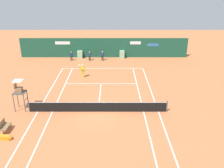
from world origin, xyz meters
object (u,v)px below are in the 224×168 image
object	(u,v)px
umpire_chair	(19,91)
ball_kid_left_post	(103,55)
tennis_ball_near_service_line	(134,76)
tennis_ball_by_sideline	(125,83)
player_bench	(4,125)
tennis_ball_mid_court	(132,74)
equipment_bag	(5,137)
ball_kid_centre_post	(71,55)
player_on_baseline	(83,70)
ball_kid_right_post	(90,56)

from	to	relation	value
umpire_chair	ball_kid_left_post	size ratio (longest dim) A/B	2.00
tennis_ball_near_service_line	tennis_ball_by_sideline	bearing A→B (deg)	-120.38
umpire_chair	tennis_ball_by_sideline	world-z (taller)	umpire_chair
player_bench	ball_kid_left_post	bearing A→B (deg)	159.67
tennis_ball_mid_court	tennis_ball_near_service_line	world-z (taller)	same
player_bench	equipment_bag	world-z (taller)	player_bench
ball_kid_centre_post	tennis_ball_near_service_line	world-z (taller)	ball_kid_centre_post
player_bench	equipment_bag	distance (m)	1.19
umpire_chair	player_on_baseline	distance (m)	9.23
ball_kid_left_post	tennis_ball_mid_court	world-z (taller)	ball_kid_left_post
ball_kid_left_post	player_bench	bearing A→B (deg)	66.59
ball_kid_centre_post	tennis_ball_by_sideline	distance (m)	11.39
equipment_bag	tennis_ball_by_sideline	world-z (taller)	equipment_bag
player_bench	ball_kid_centre_post	distance (m)	18.43
umpire_chair	tennis_ball_mid_court	distance (m)	13.82
equipment_bag	player_on_baseline	distance (m)	13.23
player_on_baseline	tennis_ball_near_service_line	size ratio (longest dim) A/B	27.02
ball_kid_right_post	tennis_ball_mid_court	world-z (taller)	ball_kid_right_post
tennis_ball_near_service_line	player_bench	bearing A→B (deg)	-132.73
ball_kid_right_post	tennis_ball_near_service_line	size ratio (longest dim) A/B	19.06
umpire_chair	tennis_ball_by_sideline	distance (m)	11.36
player_bench	tennis_ball_mid_court	size ratio (longest dim) A/B	16.83
equipment_bag	ball_kid_right_post	bearing A→B (deg)	77.00
player_on_baseline	ball_kid_left_post	xyz separation A→B (m)	(2.09, 6.82, -0.18)
umpire_chair	ball_kid_right_post	bearing A→B (deg)	162.01
ball_kid_centre_post	tennis_ball_near_service_line	bearing A→B (deg)	134.69
tennis_ball_mid_court	tennis_ball_by_sideline	xyz separation A→B (m)	(-1.04, -2.77, 0.00)
player_on_baseline	ball_kid_left_post	bearing A→B (deg)	-97.67
umpire_chair	tennis_ball_mid_court	xyz separation A→B (m)	(10.48, 8.84, -1.76)
umpire_chair	tennis_ball_near_service_line	size ratio (longest dim) A/B	40.69
umpire_chair	tennis_ball_near_service_line	xyz separation A→B (m)	(10.71, 8.22, -1.76)
ball_kid_right_post	ball_kid_left_post	xyz separation A→B (m)	(1.86, 0.00, 0.05)
ball_kid_centre_post	tennis_ball_by_sideline	xyz separation A→B (m)	(7.28, -8.73, -0.75)
tennis_ball_near_service_line	umpire_chair	bearing A→B (deg)	-142.48
player_bench	tennis_ball_near_service_line	distance (m)	15.95
equipment_bag	ball_kid_centre_post	bearing A→B (deg)	84.62
ball_kid_centre_post	player_on_baseline	bearing A→B (deg)	101.74
player_bench	equipment_bag	xyz separation A→B (m)	(0.46, -1.04, -0.35)
ball_kid_centre_post	ball_kid_left_post	distance (m)	4.50
player_bench	tennis_ball_by_sideline	size ratio (longest dim) A/B	16.83
equipment_bag	ball_kid_left_post	world-z (taller)	ball_kid_left_post
player_on_baseline	tennis_ball_by_sideline	size ratio (longest dim) A/B	27.02
tennis_ball_mid_court	tennis_ball_near_service_line	size ratio (longest dim) A/B	1.00
tennis_ball_mid_court	tennis_ball_near_service_line	xyz separation A→B (m)	(0.23, -0.62, 0.00)
ball_kid_left_post	tennis_ball_by_sideline	bearing A→B (deg)	104.61
player_bench	tennis_ball_mid_court	bearing A→B (deg)	139.34
equipment_bag	ball_kid_centre_post	distance (m)	19.43
umpire_chair	ball_kid_right_post	size ratio (longest dim) A/B	2.13
tennis_ball_near_service_line	player_on_baseline	bearing A→B (deg)	-177.70
player_on_baseline	tennis_ball_by_sideline	xyz separation A→B (m)	(4.87, -1.91, -0.94)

